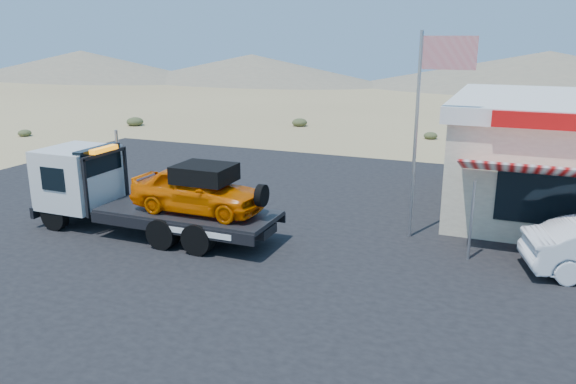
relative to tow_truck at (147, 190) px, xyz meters
name	(u,v)px	position (x,y,z in m)	size (l,w,h in m)	color
ground	(197,268)	(2.78, -1.80, -1.38)	(120.00, 120.00, 0.00)	#957F55
asphalt_lot	(308,241)	(4.78, 1.20, -1.37)	(32.00, 24.00, 0.02)	black
tow_truck	(147,190)	(0.00, 0.00, 0.00)	(7.66, 2.27, 2.56)	black
flagpole	(425,113)	(7.71, 2.70, 2.38)	(1.55, 0.10, 6.00)	#99999E
distant_hills	(367,70)	(-6.99, 53.34, 0.50)	(126.00, 48.00, 4.20)	#726B59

